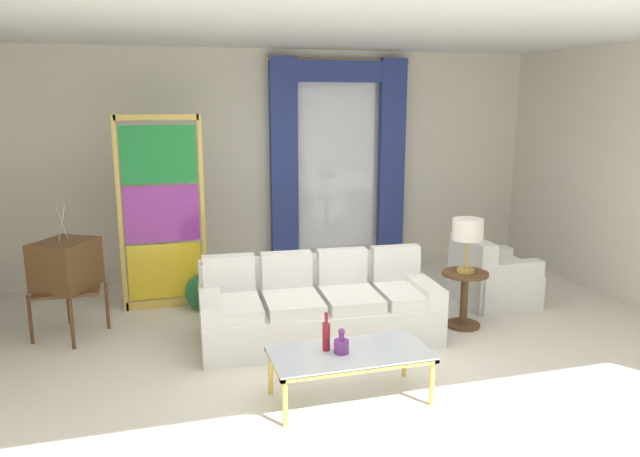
{
  "coord_description": "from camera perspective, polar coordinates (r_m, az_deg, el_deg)",
  "views": [
    {
      "loc": [
        -1.75,
        -5.01,
        2.38
      ],
      "look_at": [
        -0.05,
        0.9,
        1.05
      ],
      "focal_mm": 34.06,
      "sensor_mm": 36.0,
      "label": 1
    }
  ],
  "objects": [
    {
      "name": "table_lamp_brass",
      "position": [
        6.42,
        13.7,
        -0.3
      ],
      "size": [
        0.32,
        0.32,
        0.57
      ],
      "color": "#B29338",
      "rests_on": "round_side_table"
    },
    {
      "name": "curtained_window",
      "position": [
        8.32,
        1.78,
        7.8
      ],
      "size": [
        2.0,
        0.17,
        2.7
      ],
      "color": "white",
      "rests_on": "ground"
    },
    {
      "name": "wall_rear",
      "position": [
        8.3,
        -3.8,
        6.1
      ],
      "size": [
        8.0,
        0.12,
        3.0
      ],
      "primitive_type": "cube",
      "color": "silver",
      "rests_on": "ground"
    },
    {
      "name": "stained_glass_divider",
      "position": [
        7.04,
        -14.61,
        0.99
      ],
      "size": [
        0.95,
        0.05,
        2.2
      ],
      "color": "gold",
      "rests_on": "ground"
    },
    {
      "name": "coffee_table",
      "position": [
        4.92,
        2.83,
        -11.87
      ],
      "size": [
        1.26,
        0.61,
        0.41
      ],
      "color": "silver",
      "rests_on": "ground"
    },
    {
      "name": "armchair_white",
      "position": [
        7.43,
        15.68,
        -4.62
      ],
      "size": [
        0.84,
        0.83,
        0.8
      ],
      "color": "white",
      "rests_on": "ground"
    },
    {
      "name": "bottle_crystal_tall",
      "position": [
        4.88,
        0.59,
        -9.96
      ],
      "size": [
        0.06,
        0.06,
        0.32
      ],
      "color": "maroon",
      "rests_on": "coffee_table"
    },
    {
      "name": "peacock_figurine",
      "position": [
        6.98,
        -10.7,
        -6.03
      ],
      "size": [
        0.44,
        0.6,
        0.5
      ],
      "color": "beige",
      "rests_on": "ground"
    },
    {
      "name": "vintage_tv",
      "position": [
        6.56,
        -22.79,
        -3.36
      ],
      "size": [
        0.74,
        0.77,
        1.35
      ],
      "color": "brown",
      "rests_on": "ground"
    },
    {
      "name": "ceiling_slab",
      "position": [
        6.1,
        0.76,
        18.23
      ],
      "size": [
        8.0,
        7.6,
        0.04
      ],
      "primitive_type": "cube",
      "color": "white"
    },
    {
      "name": "ground_plane",
      "position": [
        5.81,
        3.0,
        -11.98
      ],
      "size": [
        16.0,
        16.0,
        0.0
      ],
      "primitive_type": "plane",
      "color": "silver"
    },
    {
      "name": "couch_white_long",
      "position": [
        6.15,
        -0.17,
        -7.49
      ],
      "size": [
        2.39,
        1.05,
        0.86
      ],
      "color": "white",
      "rests_on": "ground"
    },
    {
      "name": "bottle_blue_decanter",
      "position": [
        4.86,
        2.03,
        -10.86
      ],
      "size": [
        0.12,
        0.12,
        0.2
      ],
      "color": "#753384",
      "rests_on": "coffee_table"
    },
    {
      "name": "round_side_table",
      "position": [
        6.59,
        13.41,
        -6.02
      ],
      "size": [
        0.48,
        0.48,
        0.59
      ],
      "color": "brown",
      "rests_on": "ground"
    },
    {
      "name": "wall_right",
      "position": [
        7.84,
        27.84,
        4.36
      ],
      "size": [
        0.12,
        7.0,
        3.0
      ],
      "primitive_type": "cube",
      "color": "silver",
      "rests_on": "ground"
    }
  ]
}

